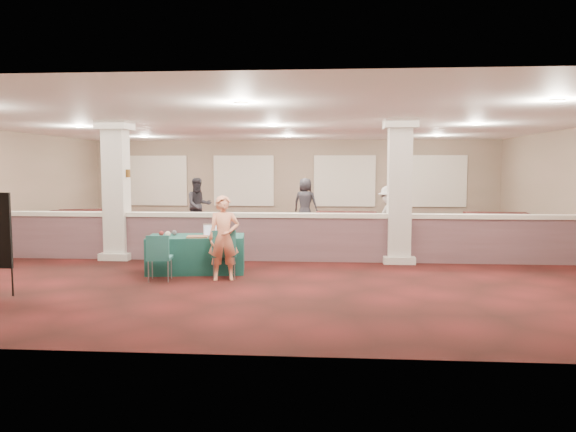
# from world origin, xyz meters

# --- Properties ---
(ground) EXTENTS (16.00, 16.00, 0.00)m
(ground) POSITION_xyz_m (0.00, 0.00, 0.00)
(ground) COLOR #3F100F
(ground) RESTS_ON ground
(wall_back) EXTENTS (16.00, 0.04, 3.20)m
(wall_back) POSITION_xyz_m (0.00, 8.00, 1.60)
(wall_back) COLOR #7B6B55
(wall_back) RESTS_ON ground
(wall_front) EXTENTS (16.00, 0.04, 3.20)m
(wall_front) POSITION_xyz_m (0.00, -8.00, 1.60)
(wall_front) COLOR #7B6B55
(wall_front) RESTS_ON ground
(ceiling) EXTENTS (16.00, 16.00, 0.02)m
(ceiling) POSITION_xyz_m (0.00, 0.00, 3.20)
(ceiling) COLOR white
(ceiling) RESTS_ON wall_back
(partition_wall) EXTENTS (15.60, 0.28, 1.10)m
(partition_wall) POSITION_xyz_m (0.00, -1.50, 0.57)
(partition_wall) COLOR brown
(partition_wall) RESTS_ON ground
(column_left) EXTENTS (0.72, 0.72, 3.20)m
(column_left) POSITION_xyz_m (-3.50, -1.50, 1.64)
(column_left) COLOR beige
(column_left) RESTS_ON ground
(column_right) EXTENTS (0.72, 0.72, 3.20)m
(column_right) POSITION_xyz_m (3.00, -1.50, 1.64)
(column_right) COLOR beige
(column_right) RESTS_ON ground
(sconce_left) EXTENTS (0.12, 0.12, 0.18)m
(sconce_left) POSITION_xyz_m (-3.78, -1.50, 2.00)
(sconce_left) COLOR brown
(sconce_left) RESTS_ON column_left
(sconce_right) EXTENTS (0.12, 0.12, 0.18)m
(sconce_right) POSITION_xyz_m (-3.22, -1.50, 2.00)
(sconce_right) COLOR brown
(sconce_right) RESTS_ON column_left
(near_table) EXTENTS (2.05, 1.22, 0.74)m
(near_table) POSITION_xyz_m (-1.26, -3.00, 0.37)
(near_table) COLOR #0E3636
(near_table) RESTS_ON ground
(conf_chair_main) EXTENTS (0.57, 0.57, 0.95)m
(conf_chair_main) POSITION_xyz_m (-0.57, -3.66, 0.56)
(conf_chair_main) COLOR #216256
(conf_chair_main) RESTS_ON ground
(conf_chair_side) EXTENTS (0.49, 0.49, 0.88)m
(conf_chair_side) POSITION_xyz_m (-1.74, -3.99, 0.52)
(conf_chair_side) COLOR #216256
(conf_chair_side) RESTS_ON ground
(woman) EXTENTS (0.64, 0.49, 1.61)m
(woman) POSITION_xyz_m (-0.54, -3.76, 0.81)
(woman) COLOR #F69D6B
(woman) RESTS_ON ground
(far_table_front_left) EXTENTS (2.04, 1.34, 0.76)m
(far_table_front_left) POSITION_xyz_m (-6.50, 2.96, 0.38)
(far_table_front_left) COLOR black
(far_table_front_left) RESTS_ON ground
(far_table_front_center) EXTENTS (1.92, 1.27, 0.72)m
(far_table_front_center) POSITION_xyz_m (2.00, 1.40, 0.36)
(far_table_front_center) COLOR black
(far_table_front_center) RESTS_ON ground
(far_table_front_right) EXTENTS (2.05, 1.15, 0.80)m
(far_table_front_right) POSITION_xyz_m (6.02, 1.90, 0.40)
(far_table_front_right) COLOR black
(far_table_front_right) RESTS_ON ground
(far_table_back_left) EXTENTS (2.10, 1.55, 0.77)m
(far_table_back_left) POSITION_xyz_m (-6.34, 3.34, 0.38)
(far_table_back_left) COLOR black
(far_table_back_left) RESTS_ON ground
(far_table_back_center) EXTENTS (1.94, 1.11, 0.75)m
(far_table_back_center) POSITION_xyz_m (1.94, 3.20, 0.38)
(far_table_back_center) COLOR black
(far_table_back_center) RESTS_ON ground
(far_table_back_right) EXTENTS (1.96, 1.13, 0.76)m
(far_table_back_right) POSITION_xyz_m (6.50, 3.20, 0.38)
(far_table_back_right) COLOR black
(far_table_back_right) RESTS_ON ground
(attendee_a) EXTENTS (0.98, 0.83, 1.79)m
(attendee_a) POSITION_xyz_m (-2.89, 4.00, 0.89)
(attendee_a) COLOR black
(attendee_a) RESTS_ON ground
(attendee_b) EXTENTS (1.08, 1.12, 1.67)m
(attendee_b) POSITION_xyz_m (3.00, 0.38, 0.84)
(attendee_b) COLOR beige
(attendee_b) RESTS_ON ground
(attendee_c) EXTENTS (0.99, 1.09, 1.71)m
(attendee_c) POSITION_xyz_m (4.03, 6.00, 0.86)
(attendee_c) COLOR black
(attendee_c) RESTS_ON ground
(attendee_d) EXTENTS (0.97, 0.71, 1.76)m
(attendee_d) POSITION_xyz_m (0.57, 5.52, 0.88)
(attendee_d) COLOR black
(attendee_d) RESTS_ON ground
(laptop_base) EXTENTS (0.36, 0.28, 0.02)m
(laptop_base) POSITION_xyz_m (-0.95, -3.01, 0.75)
(laptop_base) COLOR silver
(laptop_base) RESTS_ON near_table
(laptop_screen) EXTENTS (0.33, 0.06, 0.22)m
(laptop_screen) POSITION_xyz_m (-0.97, -2.89, 0.87)
(laptop_screen) COLOR silver
(laptop_screen) RESTS_ON near_table
(screen_glow) EXTENTS (0.30, 0.05, 0.19)m
(screen_glow) POSITION_xyz_m (-0.97, -2.90, 0.86)
(screen_glow) COLOR silver
(screen_glow) RESTS_ON near_table
(knitting) EXTENTS (0.45, 0.36, 0.03)m
(knitting) POSITION_xyz_m (-1.18, -3.25, 0.76)
(knitting) COLOR #C2561F
(knitting) RESTS_ON near_table
(yarn_cream) EXTENTS (0.11, 0.11, 0.11)m
(yarn_cream) POSITION_xyz_m (-1.80, -3.18, 0.80)
(yarn_cream) COLOR beige
(yarn_cream) RESTS_ON near_table
(yarn_red) EXTENTS (0.10, 0.10, 0.10)m
(yarn_red) POSITION_xyz_m (-1.97, -3.05, 0.79)
(yarn_red) COLOR maroon
(yarn_red) RESTS_ON near_table
(yarn_grey) EXTENTS (0.11, 0.11, 0.11)m
(yarn_grey) POSITION_xyz_m (-1.73, -2.94, 0.80)
(yarn_grey) COLOR #45454A
(yarn_grey) RESTS_ON near_table
(scissors) EXTENTS (0.13, 0.05, 0.01)m
(scissors) POSITION_xyz_m (-0.57, -3.19, 0.75)
(scissors) COLOR red
(scissors) RESTS_ON near_table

